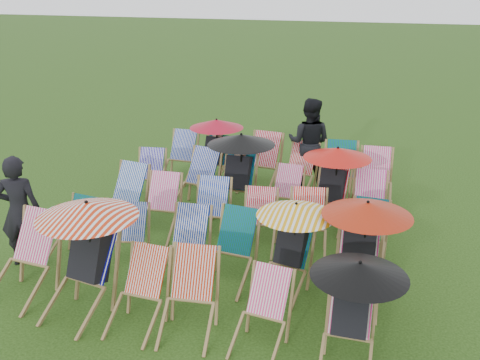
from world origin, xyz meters
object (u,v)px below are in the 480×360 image
(person_left, at_px, (20,211))
(person_rear, at_px, (309,143))
(deckchair_0, at_px, (23,258))
(deckchair_5, at_px, (351,314))
(deckchair_29, at_px, (375,178))

(person_left, height_order, person_rear, person_rear)
(person_left, xyz_separation_m, person_rear, (3.13, 4.39, 0.06))
(deckchair_0, xyz_separation_m, deckchair_5, (4.10, -0.05, 0.11))
(deckchair_5, distance_m, person_left, 4.71)
(person_left, bearing_deg, deckchair_0, 109.93)
(person_left, distance_m, person_rear, 5.40)
(deckchair_0, relative_size, person_rear, 0.58)
(deckchair_5, xyz_separation_m, person_rear, (-1.52, 5.10, 0.25))
(deckchair_29, bearing_deg, person_left, -144.35)
(person_left, relative_size, person_rear, 0.93)
(deckchair_0, xyz_separation_m, person_left, (-0.55, 0.66, 0.30))
(deckchair_0, xyz_separation_m, person_rear, (2.58, 5.05, 0.36))
(deckchair_5, height_order, person_left, person_left)
(deckchair_5, distance_m, person_rear, 5.33)
(deckchair_29, relative_size, person_rear, 0.55)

